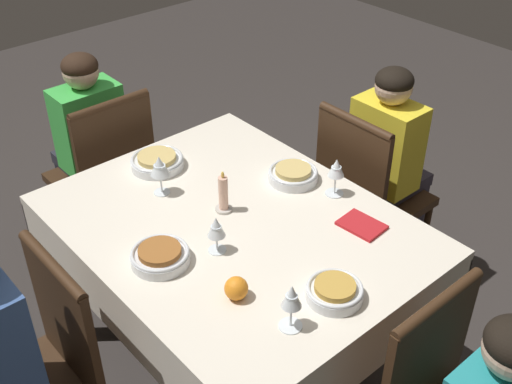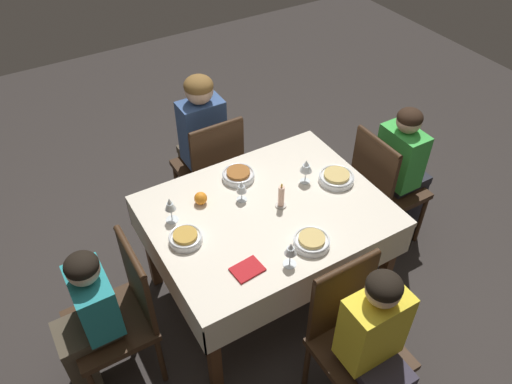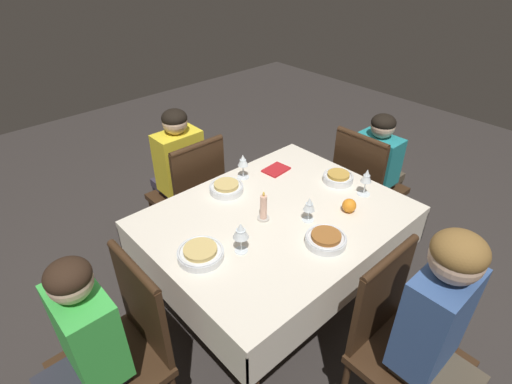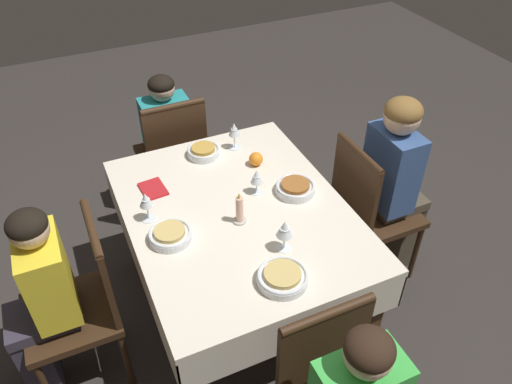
{
  "view_description": "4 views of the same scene",
  "coord_description": "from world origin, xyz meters",
  "px_view_note": "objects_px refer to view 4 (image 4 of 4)",
  "views": [
    {
      "loc": [
        -1.44,
        1.15,
        2.17
      ],
      "look_at": [
        -0.1,
        -0.02,
        0.93
      ],
      "focal_mm": 45.0,
      "sensor_mm": 36.0,
      "label": 1
    },
    {
      "loc": [
        -1.1,
        -1.74,
        2.73
      ],
      "look_at": [
        -0.05,
        0.04,
        0.88
      ],
      "focal_mm": 35.0,
      "sensor_mm": 36.0,
      "label": 2
    },
    {
      "loc": [
        1.23,
        1.18,
        2.03
      ],
      "look_at": [
        0.08,
        -0.08,
        0.89
      ],
      "focal_mm": 28.0,
      "sensor_mm": 36.0,
      "label": 3
    },
    {
      "loc": [
        1.7,
        -0.66,
        2.36
      ],
      "look_at": [
        0.07,
        0.07,
        0.9
      ],
      "focal_mm": 35.0,
      "sensor_mm": 36.0,
      "label": 4
    }
  ],
  "objects_px": {
    "bowl_north": "(295,188)",
    "wine_glass_east": "(285,229)",
    "person_child_yellow": "(41,300)",
    "candle_centerpiece": "(240,211)",
    "person_child_teal": "(165,135)",
    "napkin_red_folded": "(153,189)",
    "dining_table": "(237,224)",
    "bowl_south": "(170,235)",
    "wine_glass_west": "(234,131)",
    "orange_fruit": "(256,159)",
    "person_adult_denim": "(396,179)",
    "chair_south": "(83,299)",
    "bowl_west": "(203,151)",
    "chair_west": "(174,153)",
    "bowl_east": "(282,277)",
    "wine_glass_north": "(257,177)",
    "chair_north": "(369,207)",
    "wine_glass_south": "(146,201)"
  },
  "relations": [
    {
      "from": "wine_glass_west",
      "to": "candle_centerpiece",
      "type": "relative_size",
      "value": 0.96
    },
    {
      "from": "person_adult_denim",
      "to": "wine_glass_north",
      "type": "height_order",
      "value": "person_adult_denim"
    },
    {
      "from": "person_adult_denim",
      "to": "napkin_red_folded",
      "type": "height_order",
      "value": "person_adult_denim"
    },
    {
      "from": "candle_centerpiece",
      "to": "person_adult_denim",
      "type": "bearing_deg",
      "value": 93.35
    },
    {
      "from": "chair_west",
      "to": "napkin_red_folded",
      "type": "bearing_deg",
      "value": 66.3
    },
    {
      "from": "chair_north",
      "to": "candle_centerpiece",
      "type": "distance_m",
      "value": 0.86
    },
    {
      "from": "bowl_south",
      "to": "napkin_red_folded",
      "type": "xyz_separation_m",
      "value": [
        -0.38,
        0.02,
        -0.02
      ]
    },
    {
      "from": "dining_table",
      "to": "bowl_south",
      "type": "xyz_separation_m",
      "value": [
        0.06,
        -0.35,
        0.12
      ]
    },
    {
      "from": "chair_south",
      "to": "bowl_west",
      "type": "bearing_deg",
      "value": 123.73
    },
    {
      "from": "wine_glass_west",
      "to": "chair_south",
      "type": "bearing_deg",
      "value": -61.64
    },
    {
      "from": "candle_centerpiece",
      "to": "bowl_north",
      "type": "bearing_deg",
      "value": 104.67
    },
    {
      "from": "person_child_teal",
      "to": "napkin_red_folded",
      "type": "distance_m",
      "value": 0.86
    },
    {
      "from": "bowl_east",
      "to": "napkin_red_folded",
      "type": "distance_m",
      "value": 0.88
    },
    {
      "from": "bowl_north",
      "to": "chair_south",
      "type": "bearing_deg",
      "value": -88.09
    },
    {
      "from": "chair_west",
      "to": "orange_fruit",
      "type": "bearing_deg",
      "value": 115.15
    },
    {
      "from": "bowl_south",
      "to": "candle_centerpiece",
      "type": "height_order",
      "value": "candle_centerpiece"
    },
    {
      "from": "bowl_north",
      "to": "candle_centerpiece",
      "type": "xyz_separation_m",
      "value": [
        0.09,
        -0.34,
        0.04
      ]
    },
    {
      "from": "chair_west",
      "to": "wine_glass_east",
      "type": "distance_m",
      "value": 1.32
    },
    {
      "from": "wine_glass_east",
      "to": "chair_south",
      "type": "bearing_deg",
      "value": -108.67
    },
    {
      "from": "wine_glass_east",
      "to": "wine_glass_south",
      "type": "xyz_separation_m",
      "value": [
        -0.44,
        -0.5,
        -0.01
      ]
    },
    {
      "from": "chair_north",
      "to": "bowl_west",
      "type": "bearing_deg",
      "value": 55.8
    },
    {
      "from": "chair_north",
      "to": "person_child_yellow",
      "type": "distance_m",
      "value": 1.75
    },
    {
      "from": "person_child_yellow",
      "to": "candle_centerpiece",
      "type": "relative_size",
      "value": 6.38
    },
    {
      "from": "chair_south",
      "to": "candle_centerpiece",
      "type": "height_order",
      "value": "chair_south"
    },
    {
      "from": "wine_glass_south",
      "to": "wine_glass_east",
      "type": "bearing_deg",
      "value": 48.42
    },
    {
      "from": "person_child_teal",
      "to": "bowl_east",
      "type": "height_order",
      "value": "person_child_teal"
    },
    {
      "from": "candle_centerpiece",
      "to": "dining_table",
      "type": "bearing_deg",
      "value": 167.68
    },
    {
      "from": "person_adult_denim",
      "to": "bowl_north",
      "type": "distance_m",
      "value": 0.63
    },
    {
      "from": "bowl_north",
      "to": "wine_glass_west",
      "type": "relative_size",
      "value": 1.22
    },
    {
      "from": "person_child_teal",
      "to": "wine_glass_east",
      "type": "bearing_deg",
      "value": 95.95
    },
    {
      "from": "chair_south",
      "to": "wine_glass_south",
      "type": "xyz_separation_m",
      "value": [
        -0.14,
        0.38,
        0.35
      ]
    },
    {
      "from": "person_adult_denim",
      "to": "bowl_south",
      "type": "distance_m",
      "value": 1.3
    },
    {
      "from": "bowl_south",
      "to": "bowl_west",
      "type": "relative_size",
      "value": 1.09
    },
    {
      "from": "chair_west",
      "to": "bowl_east",
      "type": "relative_size",
      "value": 4.35
    },
    {
      "from": "person_adult_denim",
      "to": "orange_fruit",
      "type": "distance_m",
      "value": 0.79
    },
    {
      "from": "dining_table",
      "to": "person_adult_denim",
      "type": "relative_size",
      "value": 1.13
    },
    {
      "from": "dining_table",
      "to": "chair_north",
      "type": "height_order",
      "value": "chair_north"
    },
    {
      "from": "wine_glass_west",
      "to": "bowl_south",
      "type": "bearing_deg",
      "value": -44.25
    },
    {
      "from": "dining_table",
      "to": "chair_south",
      "type": "distance_m",
      "value": 0.8
    },
    {
      "from": "dining_table",
      "to": "bowl_north",
      "type": "bearing_deg",
      "value": 91.35
    },
    {
      "from": "person_adult_denim",
      "to": "wine_glass_east",
      "type": "xyz_separation_m",
      "value": [
        0.3,
        -0.85,
        0.21
      ]
    },
    {
      "from": "bowl_west",
      "to": "wine_glass_south",
      "type": "bearing_deg",
      "value": -46.79
    },
    {
      "from": "person_child_yellow",
      "to": "wine_glass_east",
      "type": "height_order",
      "value": "person_child_yellow"
    },
    {
      "from": "person_adult_denim",
      "to": "person_child_teal",
      "type": "xyz_separation_m",
      "value": [
        -1.13,
        -1.0,
        -0.11
      ]
    },
    {
      "from": "bowl_north",
      "to": "wine_glass_east",
      "type": "relative_size",
      "value": 1.22
    },
    {
      "from": "person_child_yellow",
      "to": "chair_south",
      "type": "bearing_deg",
      "value": 90.0
    },
    {
      "from": "wine_glass_north",
      "to": "wine_glass_east",
      "type": "xyz_separation_m",
      "value": [
        0.41,
        -0.05,
        0.02
      ]
    },
    {
      "from": "wine_glass_south",
      "to": "napkin_red_folded",
      "type": "bearing_deg",
      "value": 159.63
    },
    {
      "from": "bowl_north",
      "to": "bowl_south",
      "type": "height_order",
      "value": "same"
    },
    {
      "from": "wine_glass_west",
      "to": "orange_fruit",
      "type": "height_order",
      "value": "wine_glass_west"
    }
  ]
}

